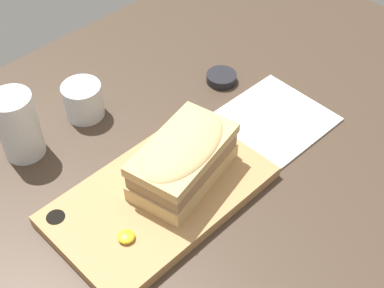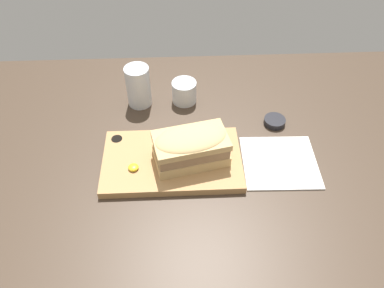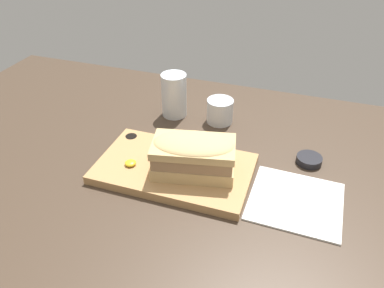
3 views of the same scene
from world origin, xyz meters
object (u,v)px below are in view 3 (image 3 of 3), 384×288
Objects in this scene: napkin at (296,201)px; condiment_dish at (309,160)px; sandwich at (193,154)px; water_glass at (174,98)px; serving_board at (174,168)px; wine_glass at (220,112)px.

napkin is 3.20× the size of condiment_dish.
sandwich is 1.58× the size of water_glass.
serving_board is at bearing 177.85° from napkin.
sandwich is at bearing -5.84° from serving_board.
wine_glass is at bearing 80.93° from serving_board.
sandwich is 26.87cm from water_glass.
napkin is (25.81, -0.97, -0.77)cm from serving_board.
water_glass is 2.05× the size of condiment_dish.
napkin is at bearing -1.37° from sandwich.
water_glass is (-13.18, 23.38, -1.25)cm from sandwich.
wine_glass is 1.20× the size of condiment_dish.
serving_board is 4.83× the size of wine_glass.
water_glass is 1.70× the size of wine_glass.
sandwich is 3.24× the size of condiment_dish.
napkin is at bearing -2.15° from serving_board.
serving_board is 1.81× the size of napkin.
condiment_dish is at bearing -15.88° from water_glass.
wine_glass is at bearing 155.72° from condiment_dish.
condiment_dish is (27.23, 12.71, -0.18)cm from serving_board.
serving_board reaches higher than condiment_dish.
napkin is at bearing -47.71° from wine_glass.
wine_glass is at bearing 1.81° from water_glass.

